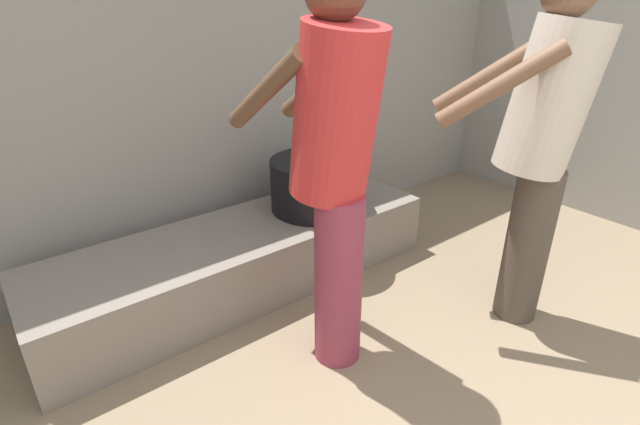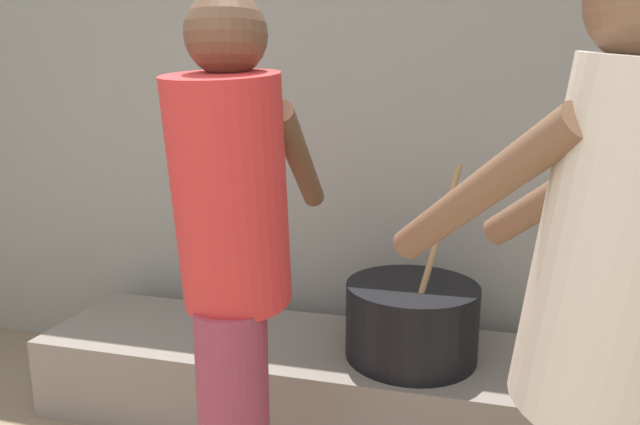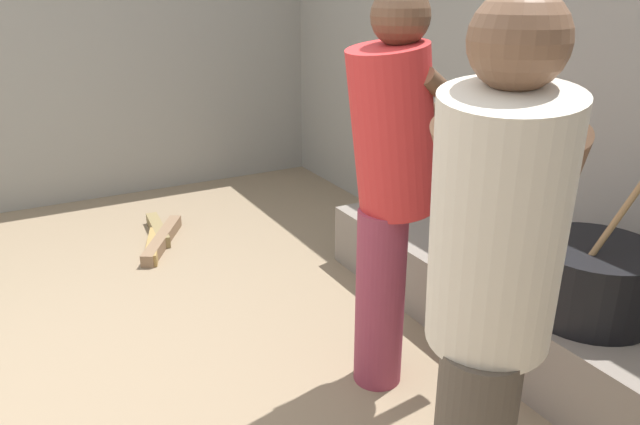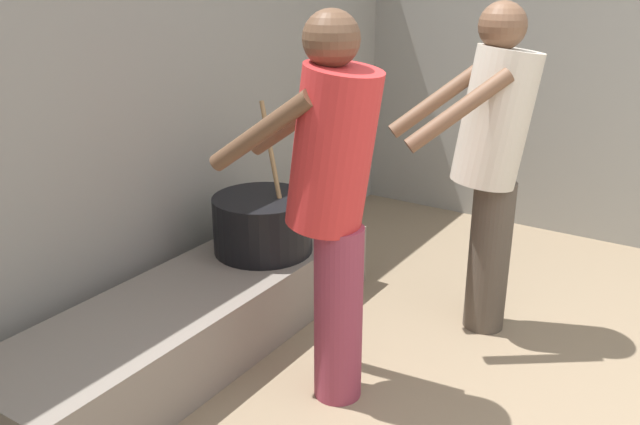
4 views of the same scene
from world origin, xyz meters
The scene contains 5 objects.
block_enclosure_rear centered at (0.00, 2.69, 0.98)m, with size 5.74×0.20×1.97m, color gray.
hearth_ledge centered at (0.24, 2.17, 0.17)m, with size 2.11×0.60×0.34m, color slate.
cooking_pot_main centered at (0.71, 2.15, 0.49)m, with size 0.50×0.50×0.74m.
cook_in_red_shirt centered at (0.29, 1.48, 0.90)m, with size 0.37×0.68×1.58m.
cook_in_cream_shirt centered at (1.15, 1.15, 0.90)m, with size 0.68×0.70×1.58m.
Camera 4 is at (-1.78, 0.20, 1.72)m, focal length 37.48 mm.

